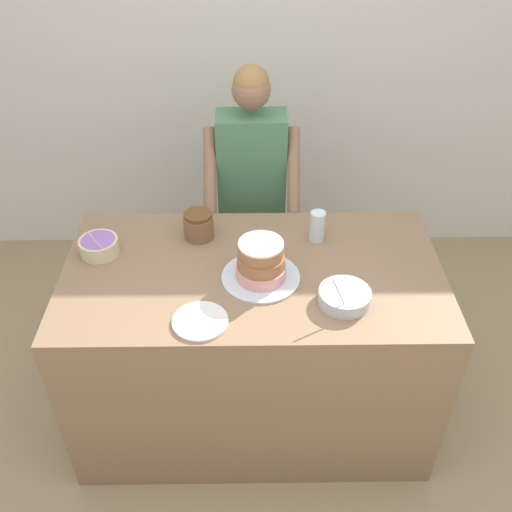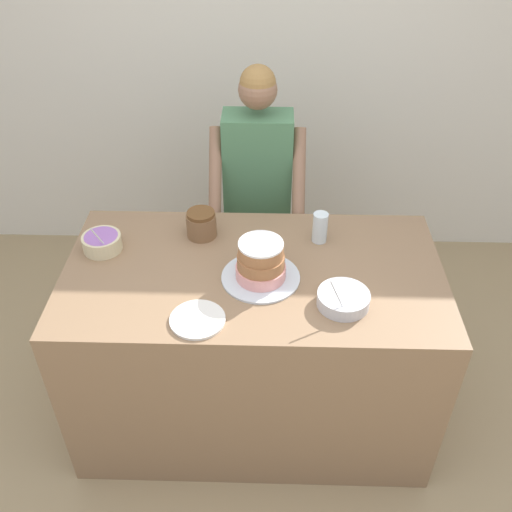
{
  "view_description": "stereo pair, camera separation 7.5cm",
  "coord_description": "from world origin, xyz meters",
  "px_view_note": "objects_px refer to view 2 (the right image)",
  "views": [
    {
      "loc": [
        -0.01,
        -1.44,
        2.47
      ],
      "look_at": [
        0.01,
        0.39,
        1.04
      ],
      "focal_mm": 40.0,
      "sensor_mm": 36.0,
      "label": 1
    },
    {
      "loc": [
        0.06,
        -1.44,
        2.47
      ],
      "look_at": [
        0.01,
        0.39,
        1.04
      ],
      "focal_mm": 40.0,
      "sensor_mm": 36.0,
      "label": 2
    }
  ],
  "objects_px": {
    "person_baker": "(258,181)",
    "frosting_bowl_purple": "(102,242)",
    "cake": "(261,263)",
    "drinking_glass": "(320,227)",
    "ceramic_plate": "(198,319)",
    "stoneware_jar": "(201,224)",
    "frosting_bowl_white": "(343,298)"
  },
  "relations": [
    {
      "from": "frosting_bowl_purple",
      "to": "ceramic_plate",
      "type": "distance_m",
      "value": 0.65
    },
    {
      "from": "person_baker",
      "to": "frosting_bowl_white",
      "type": "xyz_separation_m",
      "value": [
        0.36,
        -0.92,
        0.01
      ]
    },
    {
      "from": "stoneware_jar",
      "to": "drinking_glass",
      "type": "bearing_deg",
      "value": -2.77
    },
    {
      "from": "person_baker",
      "to": "ceramic_plate",
      "type": "bearing_deg",
      "value": -101.28
    },
    {
      "from": "frosting_bowl_white",
      "to": "stoneware_jar",
      "type": "distance_m",
      "value": 0.76
    },
    {
      "from": "cake",
      "to": "frosting_bowl_purple",
      "type": "bearing_deg",
      "value": 165.6
    },
    {
      "from": "person_baker",
      "to": "stoneware_jar",
      "type": "relative_size",
      "value": 11.37
    },
    {
      "from": "frosting_bowl_purple",
      "to": "ceramic_plate",
      "type": "xyz_separation_m",
      "value": [
        0.47,
        -0.44,
        -0.03
      ]
    },
    {
      "from": "person_baker",
      "to": "frosting_bowl_white",
      "type": "relative_size",
      "value": 7.47
    },
    {
      "from": "cake",
      "to": "frosting_bowl_white",
      "type": "bearing_deg",
      "value": -24.91
    },
    {
      "from": "frosting_bowl_white",
      "to": "drinking_glass",
      "type": "distance_m",
      "value": 0.44
    },
    {
      "from": "person_baker",
      "to": "frosting_bowl_purple",
      "type": "distance_m",
      "value": 0.89
    },
    {
      "from": "person_baker",
      "to": "cake",
      "type": "xyz_separation_m",
      "value": [
        0.03,
        -0.77,
        0.06
      ]
    },
    {
      "from": "ceramic_plate",
      "to": "stoneware_jar",
      "type": "relative_size",
      "value": 1.58
    },
    {
      "from": "cake",
      "to": "drinking_glass",
      "type": "distance_m",
      "value": 0.38
    },
    {
      "from": "cake",
      "to": "frosting_bowl_purple",
      "type": "xyz_separation_m",
      "value": [
        -0.71,
        0.18,
        -0.04
      ]
    },
    {
      "from": "drinking_glass",
      "to": "stoneware_jar",
      "type": "xyz_separation_m",
      "value": [
        -0.54,
        0.03,
        -0.01
      ]
    },
    {
      "from": "cake",
      "to": "ceramic_plate",
      "type": "distance_m",
      "value": 0.36
    },
    {
      "from": "drinking_glass",
      "to": "cake",
      "type": "bearing_deg",
      "value": -133.39
    },
    {
      "from": "frosting_bowl_purple",
      "to": "drinking_glass",
      "type": "bearing_deg",
      "value": 5.51
    },
    {
      "from": "cake",
      "to": "ceramic_plate",
      "type": "bearing_deg",
      "value": -132.3
    },
    {
      "from": "ceramic_plate",
      "to": "frosting_bowl_purple",
      "type": "bearing_deg",
      "value": 136.81
    },
    {
      "from": "frosting_bowl_purple",
      "to": "stoneware_jar",
      "type": "relative_size",
      "value": 1.26
    },
    {
      "from": "person_baker",
      "to": "cake",
      "type": "height_order",
      "value": "person_baker"
    },
    {
      "from": "person_baker",
      "to": "ceramic_plate",
      "type": "relative_size",
      "value": 7.2
    },
    {
      "from": "drinking_glass",
      "to": "frosting_bowl_purple",
      "type": "bearing_deg",
      "value": -174.49
    },
    {
      "from": "cake",
      "to": "frosting_bowl_purple",
      "type": "relative_size",
      "value": 1.92
    },
    {
      "from": "cake",
      "to": "drinking_glass",
      "type": "xyz_separation_m",
      "value": [
        0.26,
        0.28,
        -0.01
      ]
    },
    {
      "from": "cake",
      "to": "drinking_glass",
      "type": "height_order",
      "value": "cake"
    },
    {
      "from": "drinking_glass",
      "to": "stoneware_jar",
      "type": "distance_m",
      "value": 0.54
    },
    {
      "from": "person_baker",
      "to": "frosting_bowl_white",
      "type": "bearing_deg",
      "value": -68.51
    },
    {
      "from": "cake",
      "to": "person_baker",
      "type": "bearing_deg",
      "value": 92.43
    }
  ]
}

